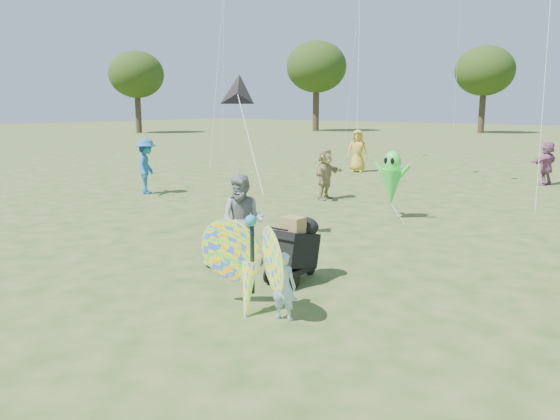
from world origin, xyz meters
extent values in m
plane|color=#51592B|center=(0.00, 0.00, 0.00)|extent=(160.00, 160.00, 0.00)
imported|color=#A9DAF0|center=(1.19, -0.15, 0.47)|extent=(0.39, 0.31, 0.95)
imported|color=gray|center=(-0.93, 1.34, 0.83)|extent=(0.99, 0.90, 1.67)
ellipsoid|color=gray|center=(-1.30, 1.02, 0.08)|extent=(0.48, 0.39, 0.15)
imported|color=tan|center=(-3.81, 8.22, 0.78)|extent=(0.59, 1.49, 1.57)
imported|color=gold|center=(-6.67, 14.93, 0.91)|extent=(1.05, 0.90, 1.82)
imported|color=#1D639E|center=(-8.94, 5.43, 0.90)|extent=(1.27, 1.32, 1.81)
imported|color=#9E5A87|center=(0.73, 15.74, 0.80)|extent=(0.84, 1.56, 1.60)
cube|color=black|center=(0.31, 1.25, 0.55)|extent=(0.48, 0.87, 0.71)
cube|color=black|center=(0.31, 1.25, 0.22)|extent=(0.43, 0.69, 0.10)
ellipsoid|color=black|center=(0.31, 1.50, 0.88)|extent=(0.51, 0.45, 0.33)
cylinder|color=black|center=(0.07, 0.90, 0.15)|extent=(0.06, 0.30, 0.30)
cylinder|color=black|center=(0.55, 0.90, 0.15)|extent=(0.06, 0.30, 0.30)
cylinder|color=black|center=(0.31, 1.70, 0.11)|extent=(0.06, 0.22, 0.22)
cylinder|color=black|center=(0.31, 0.77, 0.98)|extent=(0.44, 0.04, 0.03)
cube|color=#9C7D4B|center=(0.31, 1.20, 0.96)|extent=(0.35, 0.29, 0.26)
ellipsoid|color=#FF4F28|center=(0.27, -0.20, 0.81)|extent=(0.98, 0.71, 1.24)
ellipsoid|color=#FF4F28|center=(1.03, -0.20, 0.81)|extent=(0.98, 0.71, 1.24)
cylinder|color=black|center=(0.65, -0.18, 0.76)|extent=(0.06, 0.06, 1.00)
cone|color=#FF4F28|center=(0.70, -0.35, 0.30)|extent=(0.36, 0.49, 0.93)
sphere|color=teal|center=(0.65, -0.20, 1.31)|extent=(0.16, 0.16, 0.16)
cone|color=black|center=(-2.25, 2.68, 3.09)|extent=(0.89, 0.62, 0.81)
cylinder|color=silver|center=(-1.39, 2.06, 2.22)|extent=(1.74, 1.25, 1.76)
cone|color=#35E445|center=(-0.85, 6.83, 0.80)|extent=(0.56, 0.56, 0.95)
ellipsoid|color=#35E445|center=(-0.85, 6.83, 1.45)|extent=(0.44, 0.39, 0.57)
ellipsoid|color=black|center=(-0.94, 6.65, 1.50)|extent=(0.10, 0.05, 0.17)
ellipsoid|color=black|center=(-0.76, 6.65, 1.50)|extent=(0.10, 0.05, 0.17)
cylinder|color=#35E445|center=(-1.15, 6.83, 1.20)|extent=(0.43, 0.10, 0.49)
cylinder|color=#35E445|center=(-0.55, 6.83, 1.20)|extent=(0.43, 0.10, 0.49)
cylinder|color=silver|center=(-0.55, 6.63, 0.20)|extent=(0.61, 0.41, 0.41)
cylinder|color=#3A2D21|center=(-30.00, 45.00, 2.10)|extent=(0.70, 0.70, 4.20)
ellipsoid|color=#2B4214|center=(-30.00, 45.00, 7.00)|extent=(6.60, 6.60, 5.61)
cylinder|color=#3A2D21|center=(-14.00, 52.00, 1.89)|extent=(0.63, 0.63, 3.78)
ellipsoid|color=#2B4214|center=(-14.00, 52.00, 6.30)|extent=(5.94, 5.94, 5.05)
cylinder|color=#3A2D21|center=(-42.00, 30.00, 1.78)|extent=(0.59, 0.59, 3.57)
ellipsoid|color=#2B4214|center=(-42.00, 30.00, 5.95)|extent=(5.61, 5.61, 4.77)
camera|label=1|loc=(5.53, -5.64, 2.87)|focal=35.00mm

